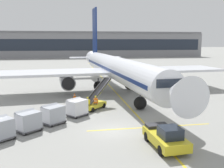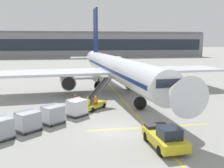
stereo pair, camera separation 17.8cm
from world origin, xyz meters
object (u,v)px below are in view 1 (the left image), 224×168
at_px(ground_crew_by_carts, 88,103).
at_px(safety_cone_engine_keepout, 75,96).
at_px(ground_crew_wingwalker, 96,102).
at_px(pushback_tug, 166,137).
at_px(ground_crew_by_loader, 77,106).
at_px(baggage_cart_third, 28,121).
at_px(baggage_cart_lead, 77,107).
at_px(baggage_cart_fourth, 0,128).
at_px(ground_crew_marshaller, 69,106).
at_px(belt_loader, 94,101).
at_px(parked_airplane, 115,68).
at_px(baggage_cart_second, 53,114).

xyz_separation_m(ground_crew_by_carts, safety_cone_engine_keepout, (-1.34, 7.23, -0.62)).
xyz_separation_m(ground_crew_by_carts, ground_crew_wingwalker, (0.94, 0.44, 0.00)).
distance_m(pushback_tug, ground_crew_by_loader, 11.83).
xyz_separation_m(baggage_cart_third, ground_crew_wingwalker, (6.69, 5.92, -0.00)).
xyz_separation_m(baggage_cart_lead, baggage_cart_fourth, (-6.43, -5.73, 0.00)).
relative_size(ground_crew_by_loader, ground_crew_marshaller, 1.00).
relative_size(belt_loader, ground_crew_by_loader, 2.66).
distance_m(belt_loader, baggage_cart_fourth, 12.02).
xyz_separation_m(belt_loader, safety_cone_engine_keepout, (-2.19, 6.00, -0.55)).
relative_size(ground_crew_by_loader, ground_crew_wingwalker, 1.00).
bearing_deg(pushback_tug, safety_cone_engine_keepout, 109.66).
bearing_deg(pushback_tug, belt_loader, 109.46).
relative_size(baggage_cart_third, ground_crew_by_carts, 1.49).
distance_m(baggage_cart_lead, safety_cone_engine_keepout, 8.72).
bearing_deg(baggage_cart_fourth, ground_crew_by_carts, 42.96).
distance_m(ground_crew_by_loader, ground_crew_by_carts, 1.58).
bearing_deg(safety_cone_engine_keepout, pushback_tug, -70.34).
relative_size(belt_loader, pushback_tug, 1.03).
distance_m(ground_crew_by_loader, ground_crew_marshaller, 0.81).
distance_m(pushback_tug, ground_crew_wingwalker, 12.01).
distance_m(baggage_cart_third, baggage_cart_fourth, 2.61).
bearing_deg(ground_crew_marshaller, ground_crew_by_carts, 20.46).
relative_size(parked_airplane, pushback_tug, 10.02).
bearing_deg(parked_airplane, ground_crew_wingwalker, -111.54).
distance_m(parked_airplane, pushback_tug, 22.59).
bearing_deg(baggage_cart_third, pushback_tug, -26.17).
xyz_separation_m(baggage_cart_lead, ground_crew_marshaller, (-0.83, 0.67, -0.00)).
bearing_deg(belt_loader, ground_crew_by_loader, -135.49).
height_order(baggage_cart_lead, baggage_cart_third, same).
bearing_deg(safety_cone_engine_keepout, ground_crew_marshaller, -95.53).
bearing_deg(ground_crew_wingwalker, belt_loader, 96.51).
bearing_deg(parked_airplane, safety_cone_engine_keepout, -146.93).
bearing_deg(pushback_tug, baggage_cart_second, 141.06).
bearing_deg(pushback_tug, ground_crew_by_loader, 122.88).
relative_size(parked_airplane, belt_loader, 9.76).
height_order(baggage_cart_lead, baggage_cart_second, same).
bearing_deg(baggage_cart_second, baggage_cart_third, -139.42).
relative_size(belt_loader, ground_crew_marshaller, 2.66).
bearing_deg(baggage_cart_lead, belt_loader, 51.53).
bearing_deg(belt_loader, ground_crew_wingwalker, -83.49).
height_order(ground_crew_by_carts, safety_cone_engine_keepout, ground_crew_by_carts).
xyz_separation_m(belt_loader, ground_crew_by_loader, (-2.16, -2.12, 0.07)).
bearing_deg(baggage_cart_third, ground_crew_marshaller, 52.27).
height_order(parked_airplane, baggage_cart_second, parked_airplane).
bearing_deg(ground_crew_by_loader, ground_crew_wingwalker, 30.58).
height_order(ground_crew_marshaller, safety_cone_engine_keepout, ground_crew_marshaller).
distance_m(baggage_cart_lead, ground_crew_wingwalker, 2.93).
relative_size(parked_airplane, baggage_cart_lead, 17.47).
bearing_deg(ground_crew_by_loader, ground_crew_by_carts, 34.34).
relative_size(belt_loader, baggage_cart_lead, 1.79).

